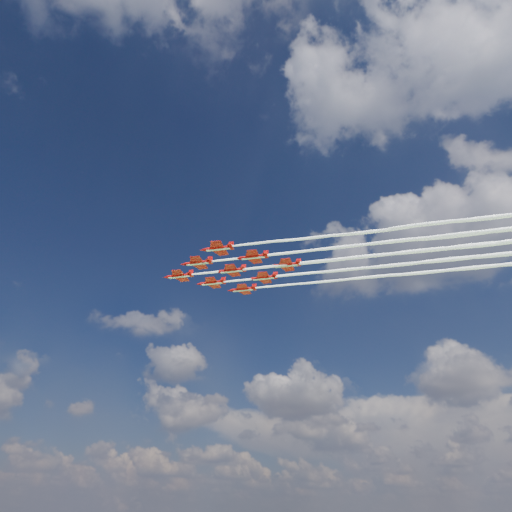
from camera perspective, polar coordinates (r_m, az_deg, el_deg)
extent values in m
cylinder|color=#B60A0A|center=(166.66, -8.76, -2.25)|extent=(7.51, 3.86, 1.06)
cone|color=#B60A0A|center=(168.38, -10.29, -2.40)|extent=(2.18, 1.70, 1.06)
cone|color=#B60A0A|center=(165.16, -7.30, -2.11)|extent=(1.69, 1.43, 0.96)
ellipsoid|color=black|center=(167.52, -9.37, -2.18)|extent=(2.18, 1.56, 0.69)
cube|color=#B60A0A|center=(166.48, -8.61, -2.25)|extent=(6.16, 9.34, 0.13)
cube|color=#B60A0A|center=(165.37, -7.52, -2.13)|extent=(2.54, 3.71, 0.12)
cube|color=#B60A0A|center=(165.69, -7.44, -1.86)|extent=(1.47, 0.70, 1.73)
cube|color=silver|center=(166.46, -8.77, -2.40)|extent=(7.00, 3.50, 0.12)
cylinder|color=#B60A0A|center=(157.39, -6.69, -0.78)|extent=(7.51, 3.86, 1.06)
cone|color=#B60A0A|center=(158.94, -8.32, -0.95)|extent=(2.18, 1.70, 1.06)
cone|color=#B60A0A|center=(156.05, -5.12, -0.61)|extent=(1.69, 1.43, 0.96)
ellipsoid|color=black|center=(158.19, -7.34, -0.71)|extent=(2.18, 1.56, 0.69)
cube|color=#B60A0A|center=(157.22, -6.52, -0.77)|extent=(6.16, 9.34, 0.13)
cube|color=#B60A0A|center=(156.24, -5.36, -0.63)|extent=(2.54, 3.71, 0.12)
cube|color=#B60A0A|center=(156.59, -5.28, -0.35)|extent=(1.47, 0.70, 1.73)
cube|color=silver|center=(157.17, -6.70, -0.93)|extent=(7.00, 3.50, 0.12)
cylinder|color=#B60A0A|center=(170.27, -5.05, -3.07)|extent=(7.51, 3.86, 1.06)
cone|color=#B60A0A|center=(171.71, -6.58, -3.21)|extent=(2.18, 1.70, 1.06)
cone|color=#B60A0A|center=(169.04, -3.58, -2.93)|extent=(1.69, 1.43, 0.96)
ellipsoid|color=black|center=(171.01, -5.65, -2.99)|extent=(2.18, 1.56, 0.69)
cube|color=#B60A0A|center=(170.12, -4.89, -3.07)|extent=(6.16, 9.34, 0.13)
cube|color=#B60A0A|center=(169.21, -3.80, -2.95)|extent=(2.54, 3.71, 0.12)
cube|color=#B60A0A|center=(169.53, -3.73, -2.68)|extent=(1.47, 0.70, 1.73)
cube|color=silver|center=(170.07, -5.05, -3.21)|extent=(7.00, 3.50, 0.12)
cylinder|color=#B60A0A|center=(148.46, -4.36, 0.89)|extent=(7.51, 3.86, 1.06)
cone|color=#B60A0A|center=(149.82, -6.12, 0.69)|extent=(2.18, 1.70, 1.06)
cone|color=#B60A0A|center=(147.32, -2.68, 1.08)|extent=(1.69, 1.43, 0.96)
ellipsoid|color=black|center=(149.20, -5.06, 0.95)|extent=(2.18, 1.56, 0.69)
cube|color=#B60A0A|center=(148.31, -4.18, 0.89)|extent=(6.16, 9.34, 0.13)
cube|color=#B60A0A|center=(147.48, -2.93, 1.05)|extent=(2.54, 3.71, 0.12)
cube|color=#B60A0A|center=(147.86, -2.85, 1.35)|extent=(1.47, 0.70, 1.73)
cube|color=silver|center=(148.23, -4.37, 0.72)|extent=(7.00, 3.50, 0.12)
cylinder|color=#B60A0A|center=(161.34, -2.81, -1.66)|extent=(7.51, 3.86, 1.06)
cone|color=#B60A0A|center=(162.59, -4.44, -1.83)|extent=(2.18, 1.70, 1.06)
cone|color=#B60A0A|center=(160.29, -1.26, -1.50)|extent=(1.69, 1.43, 0.96)
ellipsoid|color=black|center=(162.02, -3.46, -1.59)|extent=(2.18, 1.56, 0.69)
cube|color=#B60A0A|center=(161.20, -2.65, -1.66)|extent=(6.16, 9.34, 0.13)
cube|color=#B60A0A|center=(160.44, -1.49, -1.53)|extent=(2.54, 3.71, 0.12)
cube|color=#B60A0A|center=(160.79, -1.42, -1.25)|extent=(1.47, 0.70, 1.73)
cube|color=silver|center=(161.13, -2.82, -1.82)|extent=(7.00, 3.50, 0.12)
cylinder|color=#B60A0A|center=(174.60, -1.49, -3.83)|extent=(7.51, 3.86, 1.06)
cone|color=#B60A0A|center=(175.75, -3.01, -3.97)|extent=(2.18, 1.70, 1.06)
cone|color=#B60A0A|center=(173.63, -0.05, -3.69)|extent=(1.69, 1.43, 0.96)
ellipsoid|color=black|center=(175.22, -2.10, -3.76)|extent=(2.18, 1.56, 0.69)
cube|color=#B60A0A|center=(174.47, -1.34, -3.83)|extent=(6.16, 9.34, 0.13)
cube|color=#B60A0A|center=(173.76, -0.26, -3.71)|extent=(2.54, 3.71, 0.12)
cube|color=#B60A0A|center=(174.08, -0.20, -3.45)|extent=(1.47, 0.70, 1.73)
cube|color=silver|center=(174.40, -1.49, -3.97)|extent=(7.00, 3.50, 0.12)
cylinder|color=#B60A0A|center=(152.80, -0.32, -0.10)|extent=(7.51, 3.86, 1.06)
cone|color=#B60A0A|center=(153.84, -2.07, -0.28)|extent=(2.18, 1.70, 1.06)
cone|color=#B60A0A|center=(151.95, 1.33, 0.08)|extent=(1.69, 1.43, 0.96)
ellipsoid|color=black|center=(153.40, -1.02, -0.03)|extent=(2.18, 1.56, 0.69)
cube|color=#B60A0A|center=(152.68, -0.15, -0.09)|extent=(6.16, 9.34, 0.13)
cube|color=#B60A0A|center=(152.07, 1.08, 0.05)|extent=(2.54, 3.71, 0.12)
cube|color=#B60A0A|center=(152.45, 1.15, 0.35)|extent=(1.47, 0.70, 1.73)
cube|color=silver|center=(152.57, -0.33, -0.26)|extent=(7.00, 3.50, 0.12)
cylinder|color=#B60A0A|center=(166.04, 0.87, -2.50)|extent=(7.51, 3.86, 1.06)
cone|color=#B60A0A|center=(166.99, -0.75, -2.65)|extent=(2.18, 1.70, 1.06)
cone|color=#B60A0A|center=(165.26, 2.40, -2.34)|extent=(1.69, 1.43, 0.96)
ellipsoid|color=black|center=(166.59, 0.22, -2.43)|extent=(2.18, 1.56, 0.69)
cube|color=#B60A0A|center=(165.93, 1.03, -2.50)|extent=(6.16, 9.34, 0.13)
cube|color=#B60A0A|center=(165.37, 2.17, -2.37)|extent=(2.54, 3.71, 0.12)
cube|color=#B60A0A|center=(165.71, 2.23, -2.09)|extent=(1.47, 0.70, 1.73)
cube|color=silver|center=(165.83, 0.87, -2.65)|extent=(7.00, 3.50, 0.12)
cylinder|color=#B60A0A|center=(157.89, 3.47, -1.02)|extent=(7.51, 3.86, 1.06)
cone|color=#B60A0A|center=(158.62, 1.76, -1.20)|extent=(2.18, 1.70, 1.06)
cone|color=#B60A0A|center=(157.33, 5.09, -0.85)|extent=(1.69, 1.43, 0.96)
ellipsoid|color=black|center=(158.36, 2.78, -0.95)|extent=(2.18, 1.56, 0.69)
cube|color=#B60A0A|center=(157.80, 3.64, -1.02)|extent=(6.16, 9.34, 0.13)
cube|color=#B60A0A|center=(157.40, 4.85, -0.88)|extent=(2.54, 3.71, 0.12)
cube|color=#B60A0A|center=(157.78, 4.90, -0.59)|extent=(1.47, 0.70, 1.73)
cube|color=silver|center=(157.67, 3.47, -1.17)|extent=(7.00, 3.50, 0.12)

